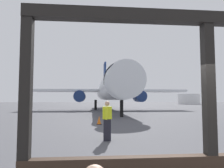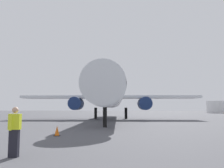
{
  "view_description": "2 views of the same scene",
  "coord_description": "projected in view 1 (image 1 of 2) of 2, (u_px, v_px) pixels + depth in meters",
  "views": [
    {
      "loc": [
        -2.33,
        -4.1,
        1.8
      ],
      "look_at": [
        -0.46,
        15.49,
        3.23
      ],
      "focal_mm": 34.64,
      "sensor_mm": 36.0,
      "label": 1
    },
    {
      "loc": [
        2.02,
        -2.87,
        1.7
      ],
      "look_at": [
        1.47,
        17.68,
        3.79
      ],
      "focal_mm": 38.07,
      "sensor_mm": 36.0,
      "label": 2
    }
  ],
  "objects": [
    {
      "name": "fuel_storage_tank",
      "position": [
        189.0,
        99.0,
        87.58
      ],
      "size": [
        8.65,
        8.65,
        4.09
      ],
      "primitive_type": "cylinder",
      "color": "white",
      "rests_on": "ground"
    },
    {
      "name": "ground_crew_worker",
      "position": [
        107.0,
        120.0,
        9.51
      ],
      "size": [
        0.4,
        0.56,
        1.74
      ],
      "color": "black",
      "rests_on": "ground"
    },
    {
      "name": "airplane",
      "position": [
        110.0,
        89.0,
        36.24
      ],
      "size": [
        26.73,
        34.62,
        10.56
      ],
      "color": "silver",
      "rests_on": "ground"
    },
    {
      "name": "window_frame",
      "position": [
        210.0,
        128.0,
        4.25
      ],
      "size": [
        7.26,
        0.24,
        3.58
      ],
      "color": "#38281E",
      "rests_on": "ground"
    },
    {
      "name": "traffic_cone",
      "position": [
        99.0,
        120.0,
        15.76
      ],
      "size": [
        0.36,
        0.36,
        0.61
      ],
      "color": "orange",
      "rests_on": "ground"
    },
    {
      "name": "ground_plane",
      "position": [
        103.0,
        109.0,
        43.88
      ],
      "size": [
        220.0,
        220.0,
        0.0
      ],
      "primitive_type": "plane",
      "color": "#4C4C51"
    }
  ]
}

